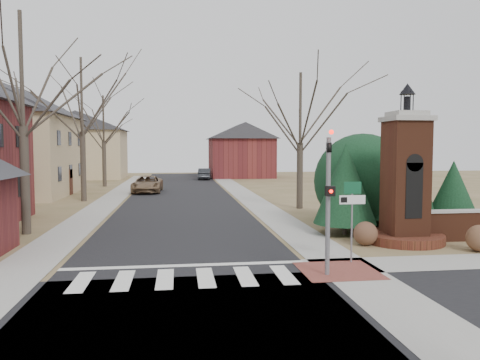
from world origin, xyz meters
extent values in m
plane|color=brown|center=(0.00, 0.00, 0.00)|extent=(120.00, 120.00, 0.00)
cube|color=black|center=(0.00, 22.00, 0.01)|extent=(8.00, 70.00, 0.01)
cube|color=black|center=(0.00, -3.00, 0.01)|extent=(120.00, 8.00, 0.01)
cube|color=silver|center=(0.00, 0.80, 0.01)|extent=(8.00, 2.20, 0.02)
cube|color=silver|center=(0.00, 2.30, 0.01)|extent=(8.00, 0.35, 0.02)
cube|color=gray|center=(5.20, 22.00, 0.01)|extent=(2.00, 60.00, 0.02)
cube|color=gray|center=(-5.20, 22.00, 0.01)|extent=(2.00, 60.00, 0.02)
cube|color=brown|center=(4.80, 1.00, 0.01)|extent=(2.40, 2.40, 0.02)
cylinder|color=slate|center=(4.30, 0.60, 2.10)|extent=(0.14, 0.14, 4.20)
imported|color=black|center=(4.30, 0.60, 4.05)|extent=(0.15, 0.18, 0.90)
sphere|color=#FF0C05|center=(4.30, 0.38, 4.35)|extent=(0.14, 0.14, 0.14)
cube|color=black|center=(4.30, 0.42, 2.60)|extent=(0.28, 0.16, 0.30)
sphere|color=#FF0C05|center=(4.30, 0.33, 2.60)|extent=(0.11, 0.11, 0.11)
cylinder|color=slate|center=(5.60, 2.00, 1.30)|extent=(0.06, 0.06, 2.60)
cube|color=silver|center=(5.60, 1.98, 2.15)|extent=(0.90, 0.03, 0.30)
cube|color=black|center=(5.30, 1.97, 2.15)|extent=(0.22, 0.02, 0.18)
cube|color=#0F492B|center=(5.60, 1.98, 2.55)|extent=(0.60, 0.03, 0.40)
cylinder|color=#552919|center=(9.00, 5.00, 0.18)|extent=(3.20, 3.20, 0.36)
cube|color=#552919|center=(9.00, 5.00, 2.50)|extent=(1.50, 1.50, 5.00)
cube|color=black|center=(9.00, 4.28, 2.20)|extent=(0.70, 0.10, 2.20)
cube|color=gray|center=(9.00, 5.00, 5.05)|extent=(1.70, 1.70, 0.20)
cube|color=gray|center=(9.00, 5.00, 5.25)|extent=(1.30, 1.30, 0.20)
cylinder|color=black|center=(9.00, 5.00, 5.65)|extent=(0.20, 0.20, 0.60)
cone|color=black|center=(9.00, 5.00, 6.25)|extent=(0.64, 0.64, 0.45)
cube|color=tan|center=(-13.50, 27.00, 3.20)|extent=(9.00, 12.00, 6.40)
cube|color=tan|center=(-12.00, 48.00, 3.00)|extent=(10.00, 8.00, 6.00)
cube|color=tan|center=(-14.80, 46.40, 6.99)|extent=(0.75, 0.75, 3.08)
cube|color=maroon|center=(8.00, 48.00, 2.50)|extent=(8.00, 8.00, 5.00)
cube|color=maroon|center=(5.76, 46.40, 5.90)|extent=(0.75, 0.75, 2.80)
cylinder|color=#473D33|center=(7.20, 7.00, 0.25)|extent=(0.20, 0.20, 0.50)
cone|color=black|center=(7.20, 7.00, 2.30)|extent=(2.80, 2.80, 3.60)
cylinder|color=#473D33|center=(10.50, 8.20, 0.25)|extent=(0.20, 0.20, 0.50)
cone|color=black|center=(10.50, 8.20, 2.60)|extent=(3.40, 3.40, 4.20)
cylinder|color=#473D33|center=(12.50, 7.20, 0.25)|extent=(0.20, 0.20, 0.50)
cone|color=black|center=(12.50, 7.20, 1.90)|extent=(2.40, 2.40, 2.80)
sphere|color=black|center=(9.00, 9.50, 2.40)|extent=(4.80, 4.80, 4.80)
cylinder|color=#473D33|center=(-7.00, 9.00, 2.42)|extent=(0.40, 0.40, 4.83)
cylinder|color=#473D33|center=(-7.00, 22.00, 2.52)|extent=(0.40, 0.40, 5.04)
cylinder|color=#473D33|center=(-7.50, 35.00, 2.21)|extent=(0.40, 0.40, 4.41)
cylinder|color=#473D33|center=(7.50, 16.00, 2.10)|extent=(0.40, 0.40, 4.20)
imported|color=brown|center=(-2.85, 28.06, 0.72)|extent=(2.58, 5.28, 1.44)
imported|color=#2C2E32|center=(3.00, 43.91, 0.68)|extent=(1.85, 4.25, 1.36)
sphere|color=brown|center=(7.18, 4.60, 0.48)|extent=(0.96, 0.96, 0.96)
sphere|color=brown|center=(11.00, 3.00, 0.50)|extent=(1.01, 1.01, 1.01)
camera|label=1|loc=(-0.18, -12.96, 3.90)|focal=35.00mm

